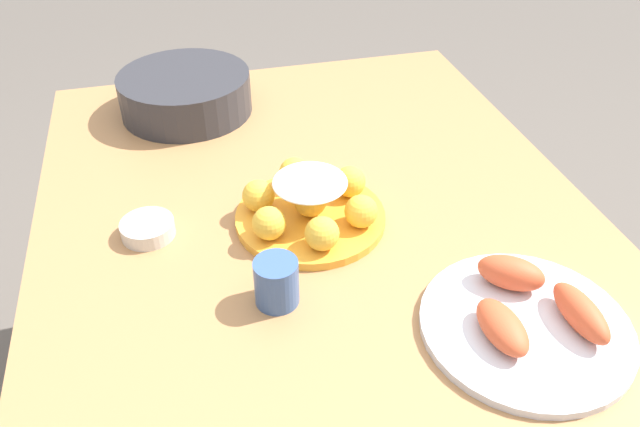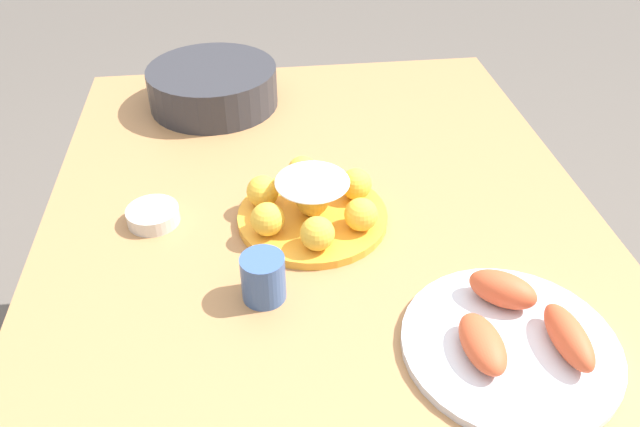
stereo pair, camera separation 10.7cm
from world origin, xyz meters
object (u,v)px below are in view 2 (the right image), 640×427
(dining_table, at_px, (327,278))
(cup_far, at_px, (263,278))
(sauce_bowl, at_px, (153,215))
(cake_plate, at_px, (312,205))
(seafood_platter, at_px, (512,336))
(serving_bowl, at_px, (213,85))

(dining_table, xyz_separation_m, cup_far, (-0.11, 0.11, 0.12))
(sauce_bowl, bearing_deg, cake_plate, -96.57)
(seafood_platter, xyz_separation_m, cup_far, (0.14, 0.34, 0.02))
(cake_plate, height_order, seafood_platter, cake_plate)
(dining_table, distance_m, seafood_platter, 0.36)
(serving_bowl, distance_m, cup_far, 0.66)
(cake_plate, bearing_deg, dining_table, -163.52)
(serving_bowl, relative_size, sauce_bowl, 3.20)
(cake_plate, distance_m, seafood_platter, 0.41)
(serving_bowl, xyz_separation_m, cup_far, (-0.65, -0.08, -0.01))
(cake_plate, bearing_deg, cup_far, 152.09)
(dining_table, height_order, cake_plate, cake_plate)
(serving_bowl, height_order, seafood_platter, serving_bowl)
(cake_plate, bearing_deg, sauce_bowl, 83.43)
(sauce_bowl, bearing_deg, dining_table, -108.14)
(sauce_bowl, relative_size, seafood_platter, 0.30)
(cake_plate, distance_m, serving_bowl, 0.50)
(dining_table, distance_m, sauce_bowl, 0.33)
(seafood_platter, bearing_deg, serving_bowl, 28.27)
(dining_table, bearing_deg, sauce_bowl, 71.86)
(dining_table, xyz_separation_m, seafood_platter, (-0.25, -0.23, 0.10))
(cup_far, bearing_deg, seafood_platter, -112.46)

